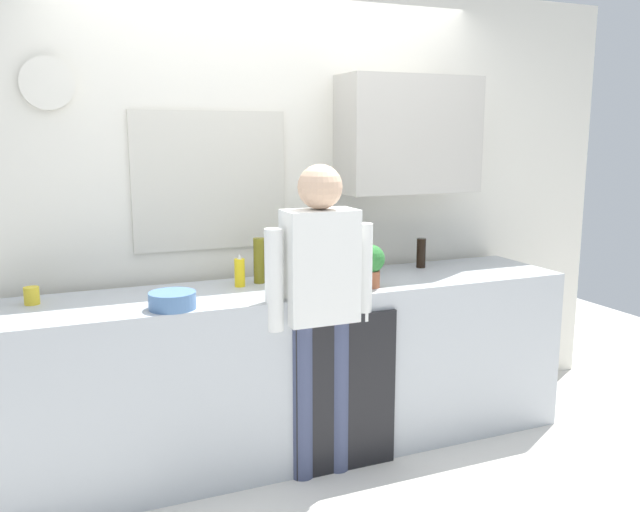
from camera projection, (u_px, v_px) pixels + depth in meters
ground_plane at (320, 472)px, 3.46m from camera, size 8.00×8.00×0.00m
kitchen_counter at (299, 368)px, 3.65m from camera, size 3.09×0.64×0.94m
dishwasher_panel at (346, 394)px, 3.41m from camera, size 0.56×0.02×0.84m
back_wall_assembly at (288, 200)px, 3.88m from camera, size 4.69×0.42×2.60m
coffee_maker at (338, 248)px, 3.88m from camera, size 0.20×0.20×0.33m
bottle_dark_sauce at (421, 253)px, 4.03m from camera, size 0.06×0.06×0.18m
bottle_green_wine at (328, 265)px, 3.35m from camera, size 0.07×0.07×0.30m
bottle_olive_oil at (259, 261)px, 3.61m from camera, size 0.06×0.06×0.25m
cup_yellow_cup at (32, 296)px, 3.17m from camera, size 0.07×0.07×0.09m
mixing_bowl at (172, 300)px, 3.09m from camera, size 0.22×0.22×0.08m
potted_plant at (371, 263)px, 3.50m from camera, size 0.15×0.15×0.23m
dish_soap at (240, 272)px, 3.53m from camera, size 0.06×0.06×0.18m
person_at_sink at (320, 296)px, 3.29m from camera, size 0.57×0.22×1.60m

